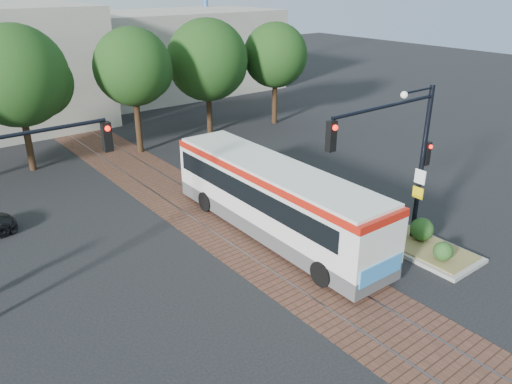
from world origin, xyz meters
TOP-DOWN VIEW (x-y plane):
  - ground at (0.00, 0.00)m, footprint 120.00×120.00m
  - trackbed at (0.00, 4.00)m, footprint 3.60×40.00m
  - tree_row at (1.21, 16.42)m, footprint 26.40×5.60m
  - warehouses at (-0.53, 28.75)m, footprint 40.00×13.00m
  - city_bus at (1.16, 3.11)m, footprint 2.55×11.05m
  - traffic_island at (4.82, -0.90)m, footprint 2.20×5.20m
  - signal_pole_main at (3.86, -0.81)m, footprint 5.49×0.46m
  - signal_pole_left at (-8.37, 4.00)m, footprint 4.99×0.34m

SIDE VIEW (x-z plane):
  - ground at x=0.00m, z-range 0.00..0.00m
  - trackbed at x=0.00m, z-range 0.00..0.02m
  - traffic_island at x=4.82m, z-range -0.24..0.89m
  - city_bus at x=1.16m, z-range 0.17..3.11m
  - warehouses at x=-0.53m, z-range -0.19..7.81m
  - signal_pole_left at x=-8.37m, z-range 0.86..6.86m
  - signal_pole_main at x=3.86m, z-range 1.16..7.16m
  - tree_row at x=1.21m, z-range 1.01..8.69m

